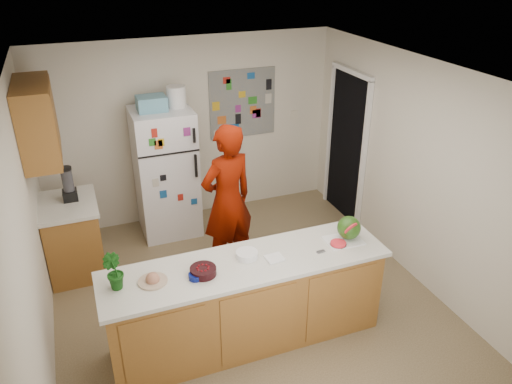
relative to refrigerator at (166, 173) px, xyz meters
name	(u,v)px	position (x,y,z in m)	size (l,w,h in m)	color
floor	(249,304)	(0.45, -1.88, -0.86)	(4.00, 4.50, 0.02)	brown
wall_back	(190,130)	(0.45, 0.38, 0.40)	(4.00, 0.02, 2.50)	beige
wall_left	(27,242)	(-1.56, -1.88, 0.40)	(0.02, 4.50, 2.50)	beige
wall_right	(417,172)	(2.46, -1.88, 0.40)	(0.02, 4.50, 2.50)	beige
ceiling	(247,75)	(0.45, -1.88, 1.66)	(4.00, 4.50, 0.02)	white
doorway	(347,147)	(2.44, -0.43, 0.17)	(0.03, 0.85, 2.04)	black
peninsula_base	(247,304)	(0.25, -2.38, -0.41)	(2.60, 0.62, 0.88)	brown
peninsula_top	(247,264)	(0.25, -2.38, 0.05)	(2.68, 0.70, 0.04)	silver
side_counter_base	(74,238)	(-1.24, -0.53, -0.42)	(0.60, 0.80, 0.86)	brown
side_counter_top	(67,205)	(-1.24, -0.53, 0.03)	(0.64, 0.84, 0.04)	silver
upper_cabinets	(37,121)	(-1.37, -0.58, 1.05)	(0.35, 1.00, 0.80)	brown
refrigerator	(166,173)	(0.00, 0.00, 0.00)	(0.75, 0.70, 1.70)	silver
fridge_top_bin	(151,103)	(-0.10, 0.00, 0.94)	(0.35, 0.28, 0.18)	#5999B2
photo_collage	(243,104)	(1.20, 0.36, 0.70)	(0.95, 0.01, 0.95)	slate
person	(227,201)	(0.47, -1.16, 0.06)	(0.67, 0.44, 1.83)	#670F00
blender_appliance	(68,185)	(-1.19, -0.46, 0.24)	(0.12, 0.12, 0.38)	black
cutting_board	(344,240)	(1.26, -2.38, 0.08)	(0.36, 0.27, 0.01)	white
watermelon	(349,228)	(1.32, -2.36, 0.20)	(0.23, 0.23, 0.23)	#2C4F12
watermelon_slice	(338,243)	(1.17, -2.43, 0.09)	(0.15, 0.15, 0.02)	#D71542
cherry_bowl	(203,271)	(-0.17, -2.42, 0.11)	(0.23, 0.23, 0.07)	black
white_bowl	(247,255)	(0.28, -2.31, 0.10)	(0.21, 0.21, 0.06)	white
cobalt_bowl	(196,276)	(-0.25, -2.45, 0.10)	(0.13, 0.13, 0.05)	#07115B
plate	(153,281)	(-0.61, -2.37, 0.08)	(0.26, 0.26, 0.02)	beige
paper_towel	(274,258)	(0.51, -2.42, 0.08)	(0.16, 0.14, 0.02)	silver
keys	(321,252)	(0.96, -2.48, 0.08)	(0.08, 0.04, 0.01)	gray
potted_plant	(113,272)	(-0.92, -2.33, 0.23)	(0.18, 0.14, 0.32)	#134417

